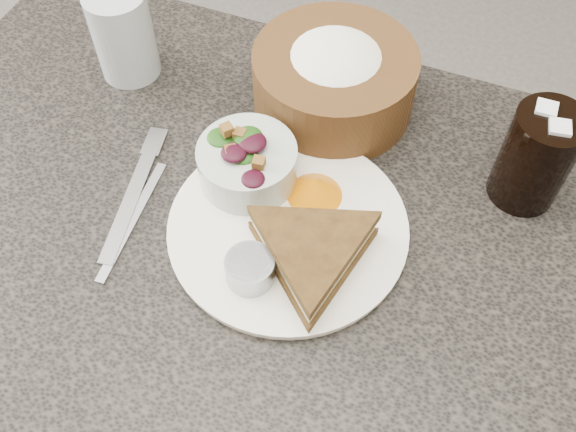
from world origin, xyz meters
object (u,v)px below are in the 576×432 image
(bread_basket, at_px, (335,72))
(cola_glass, at_px, (538,154))
(dining_table, at_px, (263,363))
(water_glass, at_px, (123,35))
(sandwich, at_px, (312,253))
(dressing_ramekin, at_px, (250,269))
(salad_bowl, at_px, (247,159))
(dinner_plate, at_px, (288,228))

(bread_basket, xyz_separation_m, cola_glass, (0.26, -0.05, 0.01))
(dining_table, bearing_deg, water_glass, 144.20)
(bread_basket, height_order, water_glass, water_glass)
(sandwich, xyz_separation_m, dressing_ramekin, (-0.05, -0.04, -0.01))
(bread_basket, bearing_deg, salad_bowl, -107.43)
(sandwich, bearing_deg, salad_bowl, -175.36)
(dressing_ramekin, bearing_deg, cola_glass, 43.17)
(dining_table, distance_m, water_glass, 0.54)
(cola_glass, bearing_deg, dining_table, -146.17)
(dining_table, bearing_deg, salad_bowl, 116.85)
(sandwich, distance_m, salad_bowl, 0.14)
(bread_basket, bearing_deg, dining_table, -93.43)
(salad_bowl, height_order, water_glass, water_glass)
(dining_table, relative_size, cola_glass, 7.34)
(sandwich, bearing_deg, water_glass, -169.43)
(dinner_plate, height_order, water_glass, water_glass)
(dinner_plate, xyz_separation_m, water_glass, (-0.30, 0.17, 0.05))
(cola_glass, bearing_deg, salad_bowl, -160.28)
(dinner_plate, distance_m, bread_basket, 0.21)
(sandwich, distance_m, bread_basket, 0.25)
(dining_table, xyz_separation_m, cola_glass, (0.27, 0.18, 0.44))
(dinner_plate, xyz_separation_m, salad_bowl, (-0.07, 0.05, 0.04))
(salad_bowl, bearing_deg, bread_basket, 72.57)
(sandwich, height_order, cola_glass, cola_glass)
(cola_glass, xyz_separation_m, water_glass, (-0.54, 0.01, -0.01))
(sandwich, height_order, salad_bowl, salad_bowl)
(dining_table, distance_m, dinner_plate, 0.38)
(bread_basket, xyz_separation_m, water_glass, (-0.28, -0.04, 0.00))
(sandwich, bearing_deg, dressing_ramekin, -102.47)
(dinner_plate, distance_m, salad_bowl, 0.09)
(sandwich, relative_size, water_glass, 1.39)
(salad_bowl, relative_size, cola_glass, 0.85)
(bread_basket, bearing_deg, water_glass, -172.18)
(dining_table, bearing_deg, dinner_plate, 35.70)
(salad_bowl, height_order, bread_basket, bread_basket)
(dining_table, bearing_deg, bread_basket, 86.57)
(dinner_plate, bearing_deg, salad_bowl, 145.93)
(bread_basket, height_order, cola_glass, cola_glass)
(dressing_ramekin, height_order, bread_basket, bread_basket)
(dressing_ramekin, relative_size, cola_glass, 0.39)
(bread_basket, distance_m, cola_glass, 0.26)
(dining_table, bearing_deg, cola_glass, 33.83)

